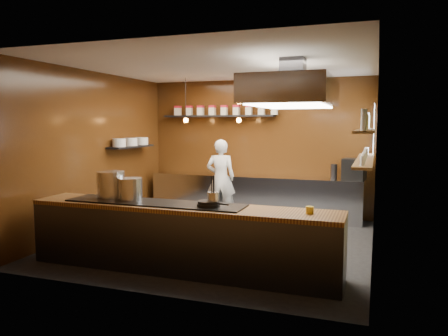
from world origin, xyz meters
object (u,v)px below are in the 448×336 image
at_px(espresso_machine, 354,169).
at_px(chef, 221,179).
at_px(extractor_hood, 293,92).
at_px(stockpot_small, 130,189).
at_px(stockpot_large, 111,185).

relative_size(espresso_machine, chef, 0.25).
xyz_separation_m(extractor_hood, chef, (-1.93, 2.18, -1.66)).
height_order(extractor_hood, espresso_machine, extractor_hood).
relative_size(extractor_hood, stockpot_small, 5.92).
relative_size(stockpot_small, chef, 0.20).
xyz_separation_m(espresso_machine, chef, (-2.73, -0.38, -0.26)).
distance_m(stockpot_small, chef, 3.36).
height_order(stockpot_large, chef, chef).
distance_m(extractor_hood, stockpot_small, 2.78).
bearing_deg(stockpot_small, chef, 87.09).
xyz_separation_m(stockpot_large, stockpot_small, (0.37, -0.07, -0.04)).
height_order(stockpot_small, chef, chef).
relative_size(stockpot_large, espresso_machine, 0.94).
height_order(espresso_machine, chef, chef).
bearing_deg(espresso_machine, chef, -162.57).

